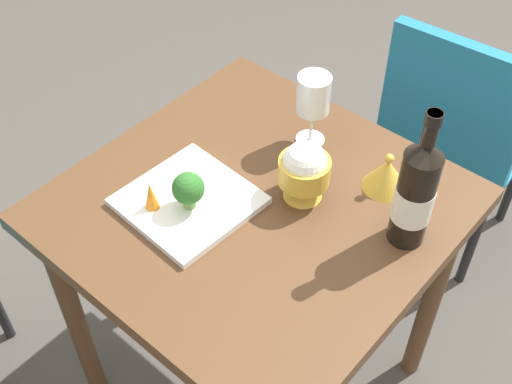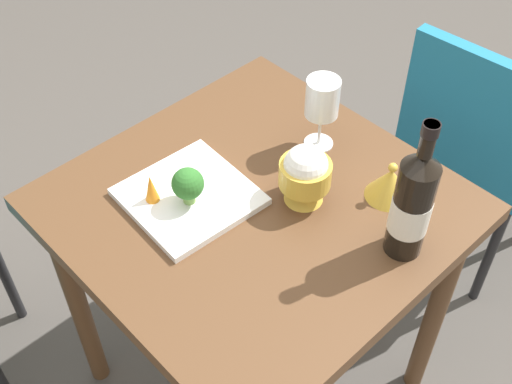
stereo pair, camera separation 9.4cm
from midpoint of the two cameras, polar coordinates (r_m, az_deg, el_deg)
ground_plane at (r=2.02m, az=-1.38°, el=-15.63°), size 8.00×8.00×0.00m
dining_table at (r=1.49m, az=-1.81°, el=-3.72°), size 0.77×0.77×0.75m
chair_by_wall at (r=2.00m, az=15.49°, el=5.44°), size 0.43×0.43×0.85m
wine_bottle at (r=1.27m, az=11.55°, el=-0.17°), size 0.08×0.08×0.32m
wine_glass at (r=1.47m, az=3.14°, el=8.22°), size 0.08×0.08×0.18m
rice_bowl at (r=1.37m, az=2.22°, el=1.81°), size 0.11×0.11×0.14m
rice_bowl_lid at (r=1.43m, az=9.36°, el=1.49°), size 0.10×0.10×0.09m
serving_plate at (r=1.41m, az=-7.73°, el=-0.86°), size 0.26×0.26×0.02m
broccoli_floret at (r=1.35m, az=-7.84°, el=0.18°), size 0.07×0.07×0.09m
carrot_garnish_left at (r=1.38m, az=-11.00°, el=-0.35°), size 0.03×0.03×0.07m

